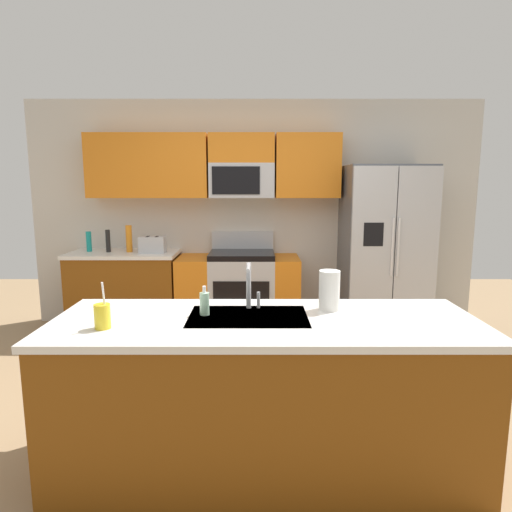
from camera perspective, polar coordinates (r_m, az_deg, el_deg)
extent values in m
plane|color=#997A56|center=(3.46, -0.39, -19.09)|extent=(9.00, 9.00, 0.00)
cube|color=beige|center=(5.21, -0.26, 5.47)|extent=(5.20, 0.10, 2.60)
cube|color=orange|center=(5.22, -17.31, 11.11)|extent=(0.70, 0.32, 0.70)
cube|color=orange|center=(5.06, -9.95, 11.45)|extent=(0.63, 0.32, 0.70)
cube|color=orange|center=(5.03, 6.68, 11.54)|extent=(0.71, 0.32, 0.70)
cube|color=#B7BABF|center=(4.99, -1.89, 9.78)|extent=(0.72, 0.32, 0.38)
cube|color=black|center=(4.83, -2.67, 9.79)|extent=(0.52, 0.01, 0.30)
cube|color=orange|center=(5.01, -1.91, 13.79)|extent=(0.72, 0.32, 0.32)
cube|color=brown|center=(5.21, -16.63, -4.61)|extent=(1.17, 0.60, 0.86)
cube|color=silver|center=(5.13, -16.87, 0.28)|extent=(1.20, 0.63, 0.04)
cube|color=#B7BABF|center=(5.00, -1.86, -4.91)|extent=(0.72, 0.60, 0.84)
cube|color=black|center=(4.70, -1.98, -5.47)|extent=(0.60, 0.01, 0.36)
cube|color=black|center=(4.91, -1.89, 0.18)|extent=(0.72, 0.60, 0.06)
cube|color=#B7BABF|center=(5.16, -1.80, 2.08)|extent=(0.72, 0.06, 0.20)
cube|color=orange|center=(5.05, -8.02, -4.87)|extent=(0.36, 0.60, 0.84)
cube|color=orange|center=(5.01, 3.88, -4.90)|extent=(0.28, 0.60, 0.84)
cube|color=#4C4F54|center=(5.05, 16.23, 0.70)|extent=(0.90, 0.70, 1.85)
cube|color=#B7BABF|center=(4.64, 14.82, 0.03)|extent=(0.44, 0.04, 1.81)
cube|color=#B7BABF|center=(4.78, 20.05, 0.03)|extent=(0.44, 0.04, 1.81)
cylinder|color=silver|center=(4.65, 17.28, 1.10)|extent=(0.02, 0.02, 0.60)
cylinder|color=silver|center=(4.67, 17.99, 1.09)|extent=(0.02, 0.02, 0.60)
cube|color=black|center=(4.59, 15.00, 2.72)|extent=(0.20, 0.00, 0.24)
cube|color=brown|center=(2.67, 1.20, -17.84)|extent=(2.35, 0.82, 0.86)
cube|color=silver|center=(2.49, 1.24, -8.60)|extent=(2.39, 0.86, 0.04)
cube|color=#B7BABF|center=(2.54, -1.07, -8.15)|extent=(0.68, 0.44, 0.03)
cube|color=#B7BABF|center=(4.98, -13.35, 1.45)|extent=(0.28, 0.16, 0.18)
cube|color=black|center=(4.98, -13.95, 2.45)|extent=(0.03, 0.11, 0.01)
cube|color=black|center=(4.95, -12.83, 2.46)|extent=(0.03, 0.11, 0.01)
cylinder|color=black|center=(5.16, -18.73, 1.87)|extent=(0.05, 0.05, 0.25)
cylinder|color=teal|center=(5.27, -20.95, 1.77)|extent=(0.06, 0.06, 0.23)
cylinder|color=orange|center=(5.09, -16.23, 2.18)|extent=(0.07, 0.07, 0.30)
cylinder|color=#B7BABF|center=(2.66, -1.01, -3.87)|extent=(0.03, 0.03, 0.28)
cylinder|color=#B7BABF|center=(2.54, -1.06, -1.52)|extent=(0.02, 0.20, 0.02)
cylinder|color=#B7BABF|center=(2.69, 0.28, -5.74)|extent=(0.02, 0.02, 0.10)
cylinder|color=yellow|center=(2.45, -19.39, -7.42)|extent=(0.08, 0.08, 0.13)
cylinder|color=white|center=(2.41, -19.27, -4.81)|extent=(0.01, 0.03, 0.14)
cylinder|color=#A5D8B2|center=(2.56, -6.75, -6.19)|extent=(0.06, 0.06, 0.13)
cylinder|color=white|center=(2.54, -6.79, -4.34)|extent=(0.02, 0.02, 0.04)
cylinder|color=white|center=(2.67, 9.47, -4.43)|extent=(0.12, 0.12, 0.24)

